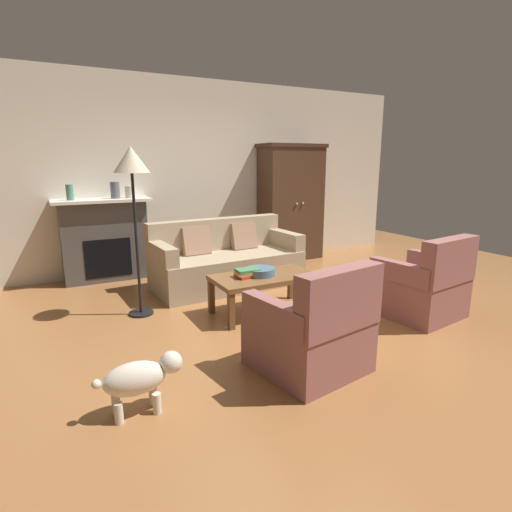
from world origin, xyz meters
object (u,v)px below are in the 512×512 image
armoire (291,202)px  fruit_bowl (260,272)px  book_stack (247,273)px  mantel_vase_jade (70,192)px  mantel_vase_cream (130,192)px  floor_lamp (132,170)px  couch (226,262)px  mantel_vase_slate (115,190)px  coffee_table (264,280)px  armchair_near_left (313,332)px  dog (140,378)px  armchair_near_right (423,287)px  fireplace (105,239)px

armoire → fruit_bowl: 2.69m
book_stack → mantel_vase_jade: size_ratio=1.31×
mantel_vase_cream → floor_lamp: size_ratio=0.09×
couch → mantel_vase_slate: bearing=139.2°
coffee_table → armchair_near_left: (-0.28, -1.28, -0.05)m
couch → mantel_vase_cream: 1.65m
fruit_bowl → couch: bearing=86.1°
couch → mantel_vase_slate: 1.79m
mantel_vase_jade → mantel_vase_cream: size_ratio=1.25×
mantel_vase_cream → dog: size_ratio=0.28×
couch → book_stack: 1.13m
mantel_vase_slate → armchair_near_right: 4.04m
couch → fruit_bowl: bearing=-93.9°
coffee_table → book_stack: (-0.19, 0.02, 0.10)m
book_stack → dog: book_stack is taller
mantel_vase_cream → armoire: bearing=-1.3°
fireplace → fruit_bowl: (1.27, -2.12, -0.11)m
book_stack → armchair_near_right: (1.62, -0.90, -0.15)m
book_stack → mantel_vase_slate: mantel_vase_slate is taller
mantel_vase_slate → floor_lamp: floor_lamp is taller
fruit_bowl → dog: size_ratio=0.55×
fireplace → mantel_vase_jade: size_ratio=6.29×
book_stack → floor_lamp: 1.56m
mantel_vase_cream → floor_lamp: (-0.27, -1.55, 0.32)m
couch → floor_lamp: (-1.24, -0.54, 1.21)m
mantel_vase_jade → couch: bearing=-30.2°
mantel_vase_slate → fireplace: bearing=174.3°
mantel_vase_jade → dog: 3.49m
couch → fruit_bowl: (-0.08, -1.09, 0.14)m
mantel_vase_jade → armchair_near_right: 4.42m
mantel_vase_jade → book_stack: bearing=-54.5°
fireplace → book_stack: fireplace is taller
mantel_vase_slate → book_stack: bearing=-66.0°
couch → armchair_near_left: bearing=-97.6°
armchair_near_right → dog: bearing=-173.3°
couch → armchair_near_left: armchair_near_left is taller
armoire → book_stack: bearing=-132.0°
couch → dog: couch is taller
fireplace → coffee_table: 2.52m
book_stack → dog: 1.90m
mantel_vase_slate → mantel_vase_cream: bearing=0.0°
fruit_bowl → floor_lamp: bearing=154.7°
fireplace → mantel_vase_slate: size_ratio=5.67×
dog → fireplace: bearing=85.0°
mantel_vase_slate → mantel_vase_cream: (0.20, 0.00, -0.03)m
coffee_table → fruit_bowl: size_ratio=3.45×
mantel_vase_slate → mantel_vase_cream: size_ratio=1.39×
armchair_near_right → floor_lamp: (-2.63, 1.45, 1.21)m
fireplace → couch: 1.71m
armoire → fruit_bowl: armoire is taller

